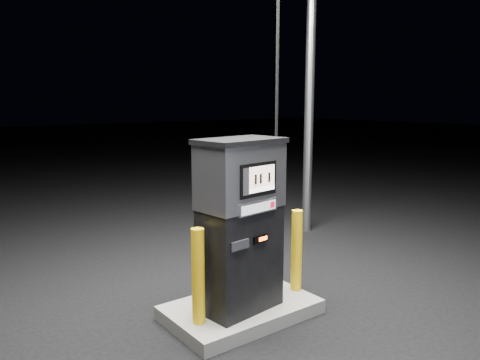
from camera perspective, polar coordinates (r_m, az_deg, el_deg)
ground at (r=5.35m, az=0.13°, el=-16.24°), size 80.00×80.00×0.00m
pump_island at (r=5.32m, az=0.13°, el=-15.51°), size 1.60×1.00×0.15m
fuel_dispenser at (r=4.86m, az=0.07°, el=-5.32°), size 1.03×0.64×3.76m
bollard_left at (r=4.71m, az=-5.12°, el=-11.61°), size 0.15×0.15×0.97m
bollard_right at (r=5.50m, az=6.90°, el=-8.52°), size 0.14×0.14×0.95m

